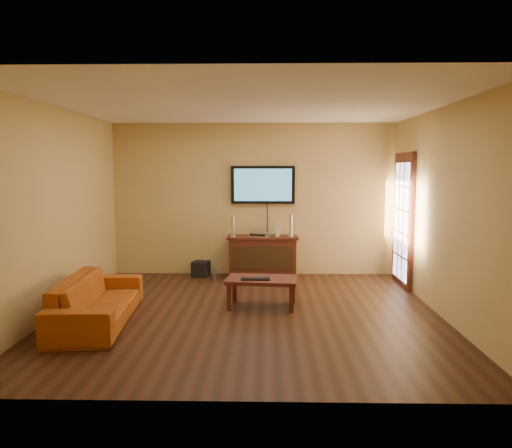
{
  "coord_description": "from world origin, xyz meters",
  "views": [
    {
      "loc": [
        0.25,
        -6.4,
        1.91
      ],
      "look_at": [
        0.09,
        0.8,
        1.1
      ],
      "focal_mm": 35.0,
      "sensor_mm": 36.0,
      "label": 1
    }
  ],
  "objects_px": {
    "media_console": "(263,256)",
    "keyboard": "(255,279)",
    "coffee_table": "(262,282)",
    "subwoofer": "(201,269)",
    "speaker_left": "(233,227)",
    "bottle": "(215,275)",
    "av_receiver": "(260,234)",
    "sofa": "(97,292)",
    "speaker_right": "(291,227)",
    "television": "(263,185)",
    "game_console": "(278,230)"
  },
  "relations": [
    {
      "from": "speaker_right",
      "to": "keyboard",
      "type": "bearing_deg",
      "value": -105.82
    },
    {
      "from": "speaker_left",
      "to": "bottle",
      "type": "bearing_deg",
      "value": -140.61
    },
    {
      "from": "av_receiver",
      "to": "television",
      "type": "bearing_deg",
      "value": 98.23
    },
    {
      "from": "av_receiver",
      "to": "subwoofer",
      "type": "height_order",
      "value": "av_receiver"
    },
    {
      "from": "coffee_table",
      "to": "subwoofer",
      "type": "xyz_separation_m",
      "value": [
        -1.1,
        1.92,
        -0.21
      ]
    },
    {
      "from": "speaker_left",
      "to": "keyboard",
      "type": "height_order",
      "value": "speaker_left"
    },
    {
      "from": "game_console",
      "to": "television",
      "type": "bearing_deg",
      "value": 154.74
    },
    {
      "from": "keyboard",
      "to": "television",
      "type": "bearing_deg",
      "value": 87.95
    },
    {
      "from": "speaker_right",
      "to": "subwoofer",
      "type": "relative_size",
      "value": 1.39
    },
    {
      "from": "television",
      "to": "av_receiver",
      "type": "height_order",
      "value": "television"
    },
    {
      "from": "coffee_table",
      "to": "subwoofer",
      "type": "distance_m",
      "value": 2.23
    },
    {
      "from": "sofa",
      "to": "keyboard",
      "type": "height_order",
      "value": "sofa"
    },
    {
      "from": "television",
      "to": "bottle",
      "type": "distance_m",
      "value": 1.8
    },
    {
      "from": "television",
      "to": "keyboard",
      "type": "distance_m",
      "value": 2.54
    },
    {
      "from": "speaker_left",
      "to": "subwoofer",
      "type": "bearing_deg",
      "value": 178.75
    },
    {
      "from": "game_console",
      "to": "subwoofer",
      "type": "distance_m",
      "value": 1.53
    },
    {
      "from": "sofa",
      "to": "speaker_right",
      "type": "relative_size",
      "value": 5.23
    },
    {
      "from": "coffee_table",
      "to": "speaker_right",
      "type": "bearing_deg",
      "value": 75.79
    },
    {
      "from": "sofa",
      "to": "subwoofer",
      "type": "relative_size",
      "value": 7.27
    },
    {
      "from": "av_receiver",
      "to": "bottle",
      "type": "height_order",
      "value": "av_receiver"
    },
    {
      "from": "sofa",
      "to": "game_console",
      "type": "height_order",
      "value": "game_console"
    },
    {
      "from": "coffee_table",
      "to": "game_console",
      "type": "distance_m",
      "value": 2.04
    },
    {
      "from": "media_console",
      "to": "coffee_table",
      "type": "relative_size",
      "value": 1.23
    },
    {
      "from": "television",
      "to": "speaker_right",
      "type": "bearing_deg",
      "value": -23.57
    },
    {
      "from": "media_console",
      "to": "subwoofer",
      "type": "relative_size",
      "value": 4.54
    },
    {
      "from": "media_console",
      "to": "television",
      "type": "xyz_separation_m",
      "value": [
        -0.0,
        0.2,
        1.25
      ]
    },
    {
      "from": "speaker_right",
      "to": "media_console",
      "type": "bearing_deg",
      "value": 177.76
    },
    {
      "from": "bottle",
      "to": "media_console",
      "type": "bearing_deg",
      "value": 18.81
    },
    {
      "from": "sofa",
      "to": "speaker_right",
      "type": "xyz_separation_m",
      "value": [
        2.51,
        2.67,
        0.51
      ]
    },
    {
      "from": "game_console",
      "to": "speaker_right",
      "type": "bearing_deg",
      "value": -0.68
    },
    {
      "from": "speaker_left",
      "to": "av_receiver",
      "type": "height_order",
      "value": "speaker_left"
    },
    {
      "from": "speaker_right",
      "to": "av_receiver",
      "type": "height_order",
      "value": "speaker_right"
    },
    {
      "from": "av_receiver",
      "to": "sofa",
      "type": "bearing_deg",
      "value": -106.15
    },
    {
      "from": "speaker_left",
      "to": "av_receiver",
      "type": "xyz_separation_m",
      "value": [
        0.47,
        -0.01,
        -0.13
      ]
    },
    {
      "from": "av_receiver",
      "to": "keyboard",
      "type": "distance_m",
      "value": 2.03
    },
    {
      "from": "media_console",
      "to": "av_receiver",
      "type": "xyz_separation_m",
      "value": [
        -0.05,
        -0.04,
        0.4
      ]
    },
    {
      "from": "television",
      "to": "bottle",
      "type": "xyz_separation_m",
      "value": [
        -0.82,
        -0.48,
        -1.53
      ]
    },
    {
      "from": "media_console",
      "to": "keyboard",
      "type": "relative_size",
      "value": 3.1
    },
    {
      "from": "speaker_left",
      "to": "subwoofer",
      "type": "xyz_separation_m",
      "value": [
        -0.57,
        0.01,
        -0.75
      ]
    },
    {
      "from": "speaker_left",
      "to": "bottle",
      "type": "distance_m",
      "value": 0.89
    },
    {
      "from": "media_console",
      "to": "sofa",
      "type": "relative_size",
      "value": 0.62
    },
    {
      "from": "media_console",
      "to": "keyboard",
      "type": "height_order",
      "value": "media_console"
    },
    {
      "from": "television",
      "to": "coffee_table",
      "type": "bearing_deg",
      "value": -89.86
    },
    {
      "from": "media_console",
      "to": "sofa",
      "type": "height_order",
      "value": "sofa"
    },
    {
      "from": "media_console",
      "to": "sofa",
      "type": "distance_m",
      "value": 3.36
    },
    {
      "from": "media_console",
      "to": "av_receiver",
      "type": "bearing_deg",
      "value": -141.53
    },
    {
      "from": "television",
      "to": "keyboard",
      "type": "bearing_deg",
      "value": -92.05
    },
    {
      "from": "sofa",
      "to": "bottle",
      "type": "relative_size",
      "value": 10.33
    },
    {
      "from": "speaker_left",
      "to": "media_console",
      "type": "bearing_deg",
      "value": 3.5
    },
    {
      "from": "speaker_left",
      "to": "bottle",
      "type": "relative_size",
      "value": 1.87
    }
  ]
}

